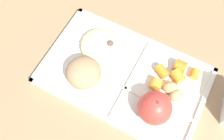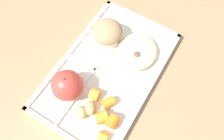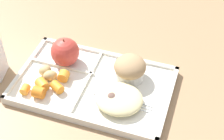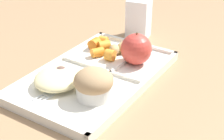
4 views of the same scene
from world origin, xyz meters
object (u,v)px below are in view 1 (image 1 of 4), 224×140
object	(u,v)px
green_apple	(155,108)
plastic_fork	(97,49)
bran_muffin	(84,74)
lunch_tray	(124,77)

from	to	relation	value
green_apple	plastic_fork	world-z (taller)	green_apple
green_apple	plastic_fork	bearing A→B (deg)	-23.59
green_apple	bran_muffin	size ratio (longest dim) A/B	0.98
lunch_tray	plastic_fork	xyz separation A→B (m)	(0.09, -0.03, 0.01)
lunch_tray	green_apple	world-z (taller)	green_apple
lunch_tray	green_apple	xyz separation A→B (m)	(-0.09, 0.05, 0.04)
lunch_tray	plastic_fork	size ratio (longest dim) A/B	2.53
bran_muffin	lunch_tray	bearing A→B (deg)	-147.77
lunch_tray	plastic_fork	distance (m)	0.10
plastic_fork	lunch_tray	bearing A→B (deg)	160.87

